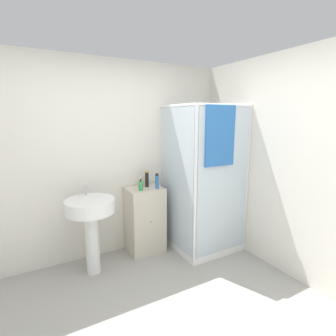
{
  "coord_description": "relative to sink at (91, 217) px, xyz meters",
  "views": [
    {
      "loc": [
        -0.87,
        -1.57,
        1.79
      ],
      "look_at": [
        0.64,
        1.14,
        1.19
      ],
      "focal_mm": 28.0,
      "sensor_mm": 36.0,
      "label": 1
    }
  ],
  "objects": [
    {
      "name": "lotion_bottle_white",
      "position": [
        0.74,
        0.27,
        0.25
      ],
      "size": [
        0.06,
        0.06,
        0.14
      ],
      "color": "beige",
      "rests_on": "vanity_cabinet"
    },
    {
      "name": "vanity_cabinet",
      "position": [
        0.74,
        0.18,
        -0.25
      ],
      "size": [
        0.46,
        0.4,
        0.88
      ],
      "color": "beige",
      "rests_on": "ground_plane"
    },
    {
      "name": "shower_enclosure",
      "position": [
        1.45,
        -0.14,
        -0.12
      ],
      "size": [
        0.85,
        0.88,
        1.95
      ],
      "color": "white",
      "rests_on": "ground_plane"
    },
    {
      "name": "wall_back",
      "position": [
        0.27,
        0.4,
        0.56
      ],
      "size": [
        6.4,
        0.06,
        2.5
      ],
      "primitive_type": "cube",
      "color": "silver",
      "rests_on": "ground_plane"
    },
    {
      "name": "wall_right",
      "position": [
        1.97,
        -1.3,
        0.56
      ],
      "size": [
        0.06,
        6.4,
        2.5
      ],
      "primitive_type": "cube",
      "color": "silver",
      "rests_on": "ground_plane"
    },
    {
      "name": "shampoo_bottle_tall_black",
      "position": [
        0.8,
        0.21,
        0.3
      ],
      "size": [
        0.05,
        0.05,
        0.22
      ],
      "color": "black",
      "rests_on": "vanity_cabinet"
    },
    {
      "name": "shampoo_bottle_blue",
      "position": [
        0.88,
        0.07,
        0.29
      ],
      "size": [
        0.05,
        0.05,
        0.2
      ],
      "color": "#2D66A3",
      "rests_on": "vanity_cabinet"
    },
    {
      "name": "soap_dispenser",
      "position": [
        0.66,
        0.09,
        0.26
      ],
      "size": [
        0.05,
        0.05,
        0.15
      ],
      "color": "green",
      "rests_on": "vanity_cabinet"
    },
    {
      "name": "sink",
      "position": [
        0.0,
        0.0,
        0.0
      ],
      "size": [
        0.55,
        0.55,
        1.02
      ],
      "color": "white",
      "rests_on": "ground_plane"
    }
  ]
}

